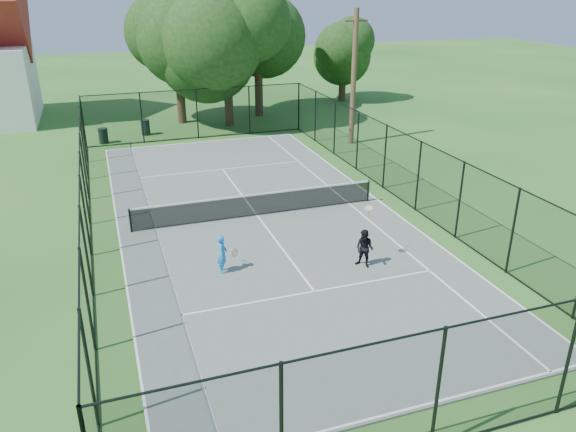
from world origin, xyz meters
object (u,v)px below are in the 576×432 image
object	(u,v)px
trash_bin_left	(103,136)
trash_bin_right	(146,127)
player_black	(365,248)
tennis_net	(257,204)
player_blue	(223,254)
utility_pole	(354,77)

from	to	relation	value
trash_bin_left	trash_bin_right	distance (m)	2.82
trash_bin_left	player_black	distance (m)	20.57
trash_bin_left	player_black	size ratio (longest dim) A/B	0.43
tennis_net	player_black	xyz separation A→B (m)	(2.18, -5.39, 0.15)
tennis_net	trash_bin_right	distance (m)	15.15
tennis_net	player_black	distance (m)	5.81
tennis_net	player_blue	bearing A→B (deg)	-119.44
trash_bin_right	player_blue	xyz separation A→B (m)	(0.57, -19.08, 0.23)
tennis_net	player_black	size ratio (longest dim) A/B	4.80
player_blue	trash_bin_right	bearing A→B (deg)	91.72
trash_bin_left	player_blue	bearing A→B (deg)	-80.07
trash_bin_left	trash_bin_right	bearing A→B (deg)	24.61
tennis_net	player_blue	distance (m)	4.84
trash_bin_left	trash_bin_right	xyz separation A→B (m)	(2.56, 1.17, 0.03)
trash_bin_left	player_blue	distance (m)	18.18
tennis_net	utility_pole	world-z (taller)	utility_pole
tennis_net	trash_bin_left	world-z (taller)	tennis_net
player_black	trash_bin_right	bearing A→B (deg)	104.22
utility_pole	player_blue	size ratio (longest dim) A/B	5.75
tennis_net	utility_pole	bearing A→B (deg)	47.13
trash_bin_right	utility_pole	xyz separation A→B (m)	(11.31, -5.86, 3.36)
trash_bin_left	player_black	bearing A→B (deg)	-68.05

